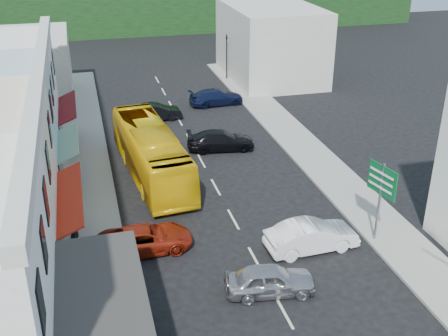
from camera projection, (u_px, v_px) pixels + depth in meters
ground at (255, 260)px, 27.24m from camera, size 120.00×120.00×0.00m
sidewalk_left at (89, 186)px, 34.24m from camera, size 3.00×52.00×0.15m
sidewalk_right at (317, 160)px, 37.68m from camera, size 3.00×52.00×0.15m
distant_block_left at (21, 72)px, 46.84m from camera, size 8.00×10.00×6.00m
distant_block_right at (271, 42)px, 54.54m from camera, size 8.00×12.00×7.00m
bus at (151, 153)px, 35.05m from camera, size 3.62×11.79×3.10m
car_silver at (270, 280)px, 24.63m from camera, size 4.60×2.36×1.40m
car_white at (311, 237)px, 27.77m from camera, size 4.49×2.02×1.40m
car_red at (146, 238)px, 27.72m from camera, size 4.66×2.04×1.40m
car_black_near at (221, 140)px, 39.22m from camera, size 4.69×2.36×1.40m
car_black_far at (156, 112)px, 44.62m from camera, size 4.46×1.96×1.40m
car_navy_far at (216, 97)px, 48.09m from camera, size 4.64×2.21×1.40m
pedestrian_left at (75, 231)px, 27.75m from camera, size 0.54×0.68×1.70m
direction_sign at (379, 204)px, 27.83m from camera, size 1.04×2.05×4.35m
traffic_signal at (227, 58)px, 54.20m from camera, size 0.52×0.93×4.48m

